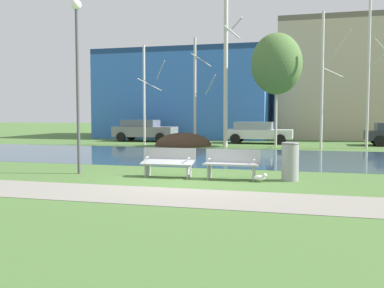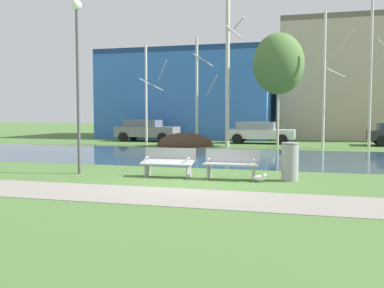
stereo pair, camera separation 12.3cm
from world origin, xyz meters
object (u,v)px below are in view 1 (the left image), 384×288
Objects in this scene: trash_bin at (290,161)px; parked_van_nearest_grey at (144,130)px; streetlamp at (77,59)px; seagull at (260,178)px; parked_sedan_second_white at (258,132)px; bench_left at (168,161)px; bench_right at (232,163)px.

parked_van_nearest_grey is (-10.72, 15.93, 0.22)m from trash_bin.
seagull is at bearing -2.64° from streetlamp.
parked_sedan_second_white is at bearing -0.71° from parked_van_nearest_grey.
trash_bin reaches higher than seagull.
seagull is at bearing -6.54° from bench_left.
bench_left is at bearing 180.00° from bench_right.
parked_van_nearest_grey is at bearing 121.16° from seagull.
streetlamp reaches higher than trash_bin.
parked_sedan_second_white is (-1.24, 16.02, 0.26)m from bench_right.
bench_right is 0.38× the size of parked_sedan_second_white.
parked_sedan_second_white reaches higher than bench_right.
trash_bin is at bearing -56.06° from parked_van_nearest_grey.
bench_right is at bearing 0.64° from streetlamp.
bench_left is 1.94m from bench_right.
trash_bin is at bearing -79.63° from parked_sedan_second_white.
bench_right is at bearing -85.57° from parked_sedan_second_white.
bench_left is 1.00× the size of bench_right.
trash_bin is at bearing 32.93° from seagull.
trash_bin is 7.26m from streetlamp.
streetlamp is 1.29× the size of parked_sedan_second_white.
parked_van_nearest_grey is at bearing 104.39° from streetlamp.
streetlamp is (-2.98, -0.05, 3.16)m from bench_left.
parked_van_nearest_grey reaches higher than bench_right.
parked_sedan_second_white is (-2.90, 15.83, 0.17)m from trash_bin.
seagull is at bearing -20.24° from bench_right.
trash_bin reaches higher than bench_left.
parked_van_nearest_grey is at bearing 123.94° from trash_bin.
trash_bin is 19.20m from parked_van_nearest_grey.
parked_sedan_second_white is (0.70, 16.02, 0.26)m from bench_left.
parked_van_nearest_grey is at bearing 179.29° from parked_sedan_second_white.
streetlamp is (-6.57, -0.24, 3.07)m from trash_bin.
trash_bin is 16.09m from parked_sedan_second_white.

